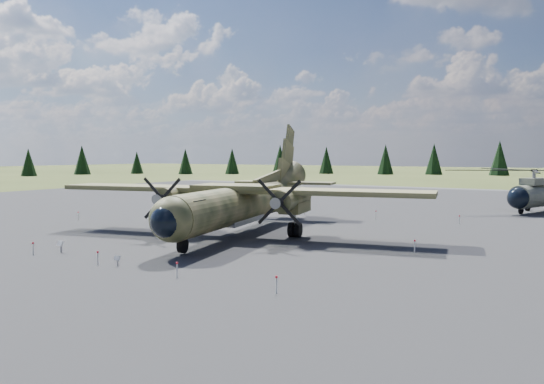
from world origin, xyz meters
The scene contains 8 objects.
ground centered at (0.00, 0.00, 0.00)m, with size 500.00×500.00×0.00m, color #5C652D.
apron centered at (0.00, 10.00, 0.00)m, with size 120.00×120.00×0.04m, color #57575C.
transport_plane centered at (1.88, 1.34, 2.90)m, with size 30.57×27.45×10.09m.
helicopter_near centered at (21.01, 30.64, 3.41)m, with size 24.43×24.43×4.81m.
info_placard_left centered at (-3.31, -12.00, 0.53)m, with size 0.52×0.25×0.80m.
info_placard_right centered at (3.06, -13.01, 0.41)m, with size 0.41×0.23×0.62m.
barrier_fence centered at (-0.46, -0.08, 0.51)m, with size 33.12×29.62×0.85m.
treeline centered at (2.81, -3.82, 4.76)m, with size 288.96×287.94×10.94m.
Camera 1 is at (26.24, -34.14, 6.42)m, focal length 35.00 mm.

